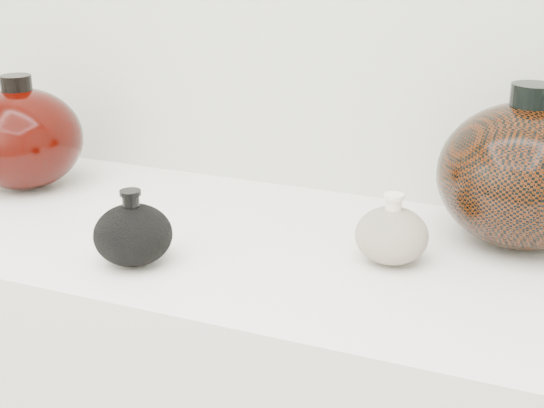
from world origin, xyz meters
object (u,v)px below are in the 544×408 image
at_px(left_round_pot, 23,138).
at_px(right_round_pot, 524,175).
at_px(cream_gourd_vase, 392,235).
at_px(black_gourd_vase, 133,234).

relative_size(left_round_pot, right_round_pot, 0.85).
distance_m(cream_gourd_vase, right_round_pot, 0.21).
distance_m(left_round_pot, right_round_pot, 0.83).
xyz_separation_m(black_gourd_vase, cream_gourd_vase, (0.32, 0.14, -0.00)).
relative_size(black_gourd_vase, right_round_pot, 0.49).
height_order(black_gourd_vase, cream_gourd_vase, black_gourd_vase).
bearing_deg(right_round_pot, black_gourd_vase, -150.00).
distance_m(black_gourd_vase, right_round_pot, 0.55).
xyz_separation_m(black_gourd_vase, right_round_pot, (0.47, 0.27, 0.06)).
bearing_deg(black_gourd_vase, right_round_pot, 30.00).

